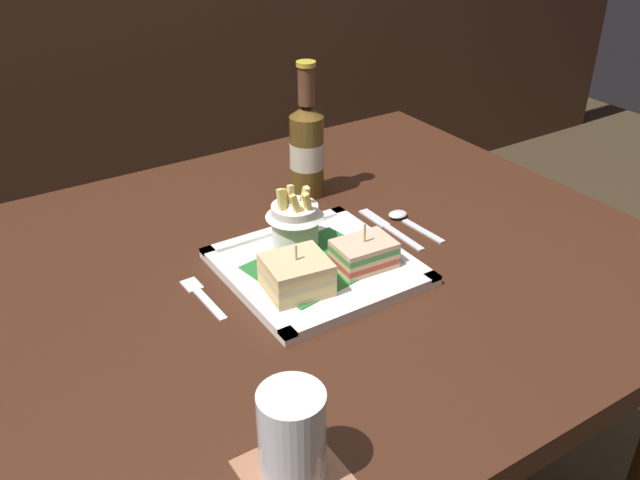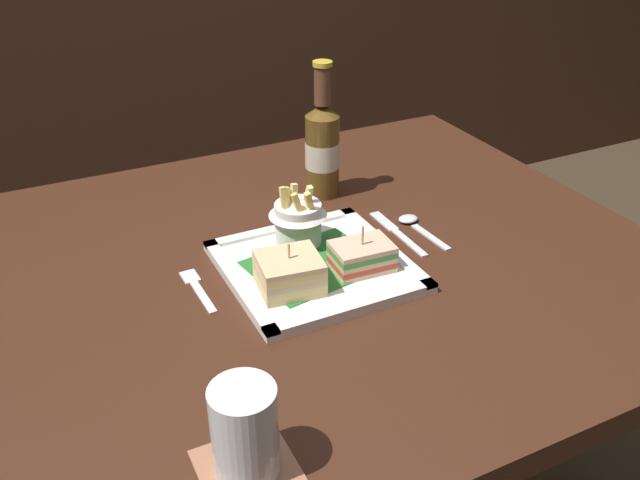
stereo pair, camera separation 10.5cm
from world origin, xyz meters
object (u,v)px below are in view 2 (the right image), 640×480
at_px(sandwich_half_left, 289,273).
at_px(fork, 197,288).
at_px(sandwich_half_right, 362,256).
at_px(fries_cup, 298,216).
at_px(dining_table, 325,314).
at_px(water_glass, 245,436).
at_px(beer_bottle, 322,146).
at_px(square_plate, 315,267).
at_px(knife, 396,231).
at_px(spoon, 414,223).

xyz_separation_m(sandwich_half_left, fork, (-0.12, 0.07, -0.03)).
xyz_separation_m(sandwich_half_right, fries_cup, (-0.05, 0.11, 0.03)).
relative_size(dining_table, water_glass, 9.90).
relative_size(fries_cup, beer_bottle, 0.41).
bearing_deg(sandwich_half_right, sandwich_half_left, -180.00).
height_order(dining_table, square_plate, square_plate).
bearing_deg(dining_table, fork, -178.76).
bearing_deg(fries_cup, sandwich_half_right, -64.56).
relative_size(sandwich_half_left, sandwich_half_right, 1.06).
distance_m(fork, knife, 0.35).
height_order(sandwich_half_left, sandwich_half_right, same).
bearing_deg(knife, fork, -177.39).
relative_size(dining_table, sandwich_half_left, 10.74).
relative_size(dining_table, square_plate, 3.93).
height_order(sandwich_half_right, spoon, sandwich_half_right).
distance_m(dining_table, spoon, 0.22).
xyz_separation_m(sandwich_half_right, knife, (0.12, 0.09, -0.03)).
bearing_deg(fries_cup, sandwich_half_left, -120.12).
bearing_deg(sandwich_half_right, spoon, 30.74).
height_order(sandwich_half_right, fork, sandwich_half_right).
relative_size(square_plate, water_glass, 2.52).
xyz_separation_m(knife, spoon, (0.04, 0.00, 0.00)).
relative_size(sandwich_half_left, knife, 0.60).
height_order(dining_table, fries_cup, fries_cup).
xyz_separation_m(square_plate, water_glass, (-0.23, -0.32, 0.04)).
relative_size(fries_cup, fork, 0.85).
relative_size(square_plate, beer_bottle, 1.08).
relative_size(knife, spoon, 1.31).
distance_m(square_plate, fork, 0.18).
height_order(beer_bottle, spoon, beer_bottle).
distance_m(square_plate, spoon, 0.22).
bearing_deg(knife, sandwich_half_right, -142.93).
bearing_deg(fork, spoon, 3.03).
xyz_separation_m(fork, spoon, (0.39, 0.02, 0.00)).
distance_m(water_glass, fork, 0.36).
height_order(dining_table, fork, fork).
height_order(dining_table, sandwich_half_right, sandwich_half_right).
bearing_deg(sandwich_half_right, fries_cup, 115.44).
distance_m(knife, spoon, 0.04).
relative_size(sandwich_half_right, beer_bottle, 0.37).
bearing_deg(sandwich_half_left, dining_table, 38.50).
xyz_separation_m(dining_table, fork, (-0.21, -0.00, 0.12)).
height_order(fries_cup, beer_bottle, beer_bottle).
height_order(square_plate, sandwich_half_right, sandwich_half_right).
height_order(water_glass, spoon, water_glass).
xyz_separation_m(fork, knife, (0.35, 0.02, -0.00)).
bearing_deg(dining_table, knife, 4.70).
distance_m(dining_table, beer_bottle, 0.31).
bearing_deg(beer_bottle, water_glass, -123.19).
xyz_separation_m(square_plate, fork, (-0.18, 0.03, -0.00)).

